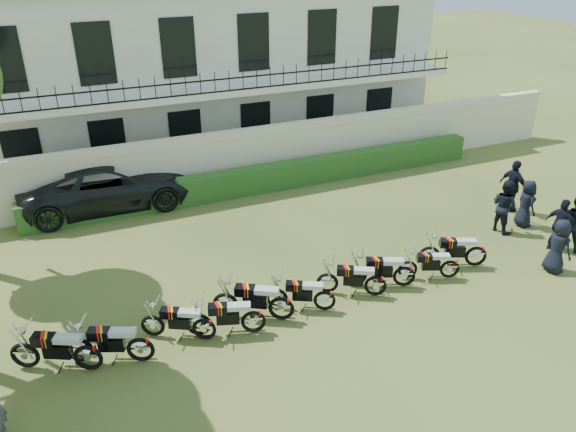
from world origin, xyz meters
name	(u,v)px	position (x,y,z in m)	size (l,w,h in m)	color
ground	(333,291)	(0.00, 0.00, 0.00)	(100.00, 100.00, 0.00)	#3D491D
perimeter_wall	(238,158)	(0.00, 8.00, 1.17)	(30.00, 0.35, 2.30)	beige
hedge	(270,178)	(1.00, 7.20, 0.50)	(18.00, 0.60, 1.00)	#1A4719
building	(193,63)	(0.00, 13.96, 3.71)	(20.40, 9.60, 7.40)	silver
motorcycle_0	(87,352)	(-6.53, -0.60, 0.54)	(1.96, 1.08, 1.16)	black
motorcycle_1	(140,344)	(-5.39, -0.78, 0.52)	(1.93, 0.96, 1.12)	black
motorcycle_2	(204,324)	(-3.84, -0.59, 0.47)	(1.68, 1.01, 1.02)	black
motorcycle_3	(253,316)	(-2.65, -0.81, 0.49)	(1.89, 0.81, 1.07)	black
motorcycle_4	(281,303)	(-1.82, -0.62, 0.53)	(1.87, 1.18, 1.16)	black
motorcycle_5	(325,296)	(-0.62, -0.69, 0.46)	(1.65, 0.97, 1.00)	black
motorcycle_6	(376,281)	(0.95, -0.64, 0.48)	(1.70, 1.04, 1.04)	black
motorcycle_7	(405,271)	(1.93, -0.56, 0.50)	(1.82, 0.97, 1.07)	black
motorcycle_8	(450,265)	(3.38, -0.72, 0.45)	(1.68, 0.81, 0.97)	black
motorcycle_9	(477,251)	(4.49, -0.50, 0.51)	(1.89, 0.97, 1.11)	black
suv	(109,184)	(-4.86, 8.17, 0.85)	(2.82, 6.12, 1.70)	black
officer_0	(558,246)	(6.44, -1.62, 0.84)	(0.82, 0.53, 1.68)	black
officer_1	(574,222)	(7.97, -0.80, 0.93)	(0.90, 0.70, 1.86)	black
officer_2	(561,225)	(7.48, -0.74, 0.87)	(1.02, 0.42, 1.74)	black
officer_3	(526,203)	(7.77, 0.97, 0.82)	(0.80, 0.52, 1.65)	black
officer_4	(504,206)	(6.82, 0.99, 0.91)	(0.88, 0.69, 1.81)	black
officer_5	(513,186)	(8.18, 2.04, 0.95)	(1.11, 0.46, 1.90)	black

